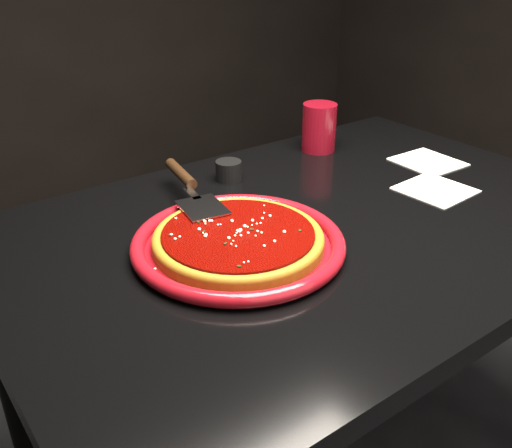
{
  "coord_description": "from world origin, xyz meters",
  "views": [
    {
      "loc": [
        -0.67,
        -0.71,
        1.24
      ],
      "look_at": [
        -0.13,
        0.02,
        0.77
      ],
      "focal_mm": 40.0,
      "sensor_mm": 36.0,
      "label": 1
    }
  ],
  "objects_px": {
    "table": "(308,370)",
    "pizza_server": "(192,187)",
    "ramekin": "(229,171)",
    "plate": "(238,243)",
    "cup": "(319,127)"
  },
  "relations": [
    {
      "from": "table",
      "to": "ramekin",
      "type": "xyz_separation_m",
      "value": [
        -0.03,
        0.26,
        0.4
      ]
    },
    {
      "from": "table",
      "to": "cup",
      "type": "distance_m",
      "value": 0.58
    },
    {
      "from": "pizza_server",
      "to": "ramekin",
      "type": "height_order",
      "value": "pizza_server"
    },
    {
      "from": "cup",
      "to": "ramekin",
      "type": "bearing_deg",
      "value": -174.53
    },
    {
      "from": "table",
      "to": "pizza_server",
      "type": "xyz_separation_m",
      "value": [
        -0.16,
        0.18,
        0.42
      ]
    },
    {
      "from": "cup",
      "to": "ramekin",
      "type": "xyz_separation_m",
      "value": [
        -0.29,
        -0.03,
        -0.04
      ]
    },
    {
      "from": "table",
      "to": "cup",
      "type": "height_order",
      "value": "cup"
    },
    {
      "from": "table",
      "to": "pizza_server",
      "type": "relative_size",
      "value": 3.72
    },
    {
      "from": "plate",
      "to": "ramekin",
      "type": "xyz_separation_m",
      "value": [
        0.16,
        0.27,
        0.01
      ]
    },
    {
      "from": "plate",
      "to": "ramekin",
      "type": "height_order",
      "value": "ramekin"
    },
    {
      "from": "ramekin",
      "to": "pizza_server",
      "type": "bearing_deg",
      "value": -150.82
    },
    {
      "from": "plate",
      "to": "cup",
      "type": "relative_size",
      "value": 3.15
    },
    {
      "from": "pizza_server",
      "to": "cup",
      "type": "xyz_separation_m",
      "value": [
        0.43,
        0.11,
        0.01
      ]
    },
    {
      "from": "table",
      "to": "ramekin",
      "type": "bearing_deg",
      "value": 95.71
    },
    {
      "from": "plate",
      "to": "table",
      "type": "bearing_deg",
      "value": 2.54
    }
  ]
}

